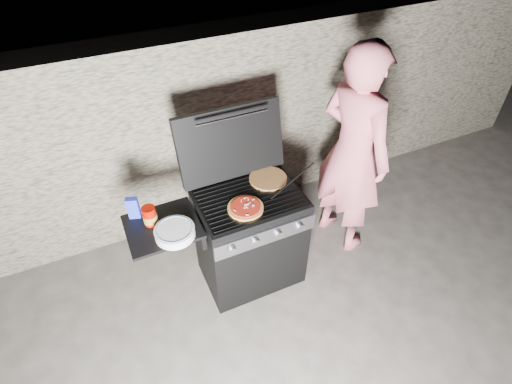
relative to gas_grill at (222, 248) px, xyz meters
name	(u,v)px	position (x,y,z in m)	size (l,w,h in m)	color
ground	(251,273)	(0.25, 0.00, -0.46)	(50.00, 50.00, 0.00)	#3E3936
stone_wall	(204,130)	(0.25, 1.05, 0.44)	(8.00, 0.35, 1.80)	gray
gas_grill	(222,248)	(0.00, 0.00, 0.00)	(1.34, 0.79, 0.91)	black
pizza_topped	(245,207)	(0.17, -0.10, 0.47)	(0.26, 0.26, 0.03)	#D48C4B
pizza_plain	(268,178)	(0.47, 0.14, 0.46)	(0.30, 0.30, 0.02)	tan
sauce_jar	(150,216)	(-0.48, 0.05, 0.52)	(0.09, 0.09, 0.15)	#920A00
blue_carton	(133,208)	(-0.57, 0.16, 0.53)	(0.08, 0.05, 0.17)	#1F2DBC
plate_stack	(175,232)	(-0.36, -0.13, 0.48)	(0.27, 0.27, 0.06)	silver
person	(353,154)	(1.23, 0.09, 0.51)	(0.70, 0.46, 1.92)	#E16C7E
tongs	(293,180)	(0.61, 0.00, 0.50)	(0.01, 0.01, 0.48)	black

